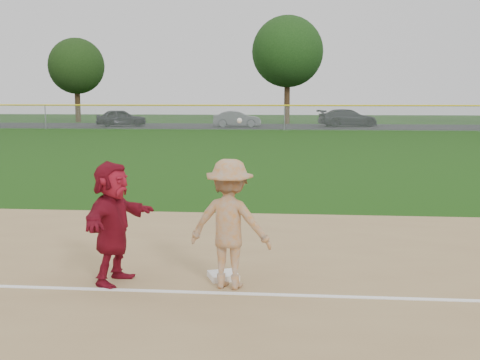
# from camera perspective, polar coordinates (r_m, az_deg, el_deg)

# --- Properties ---
(ground) EXTENTS (160.00, 160.00, 0.00)m
(ground) POSITION_cam_1_polar(r_m,az_deg,el_deg) (9.30, -0.87, -9.25)
(ground) COLOR #163E0C
(ground) RESTS_ON ground
(foul_line) EXTENTS (60.00, 0.10, 0.01)m
(foul_line) POSITION_cam_1_polar(r_m,az_deg,el_deg) (8.53, -1.47, -10.67)
(foul_line) COLOR white
(foul_line) RESTS_ON infield_dirt
(parking_asphalt) EXTENTS (120.00, 10.00, 0.01)m
(parking_asphalt) POSITION_cam_1_polar(r_m,az_deg,el_deg) (54.91, 4.36, 5.09)
(parking_asphalt) COLOR black
(parking_asphalt) RESTS_ON ground
(first_base) EXTENTS (0.53, 0.53, 0.09)m
(first_base) POSITION_cam_1_polar(r_m,az_deg,el_deg) (9.18, -1.60, -9.06)
(first_base) COLOR white
(first_base) RESTS_ON infield_dirt
(base_runner) EXTENTS (0.93, 1.76, 1.81)m
(base_runner) POSITION_cam_1_polar(r_m,az_deg,el_deg) (8.98, -11.96, -3.96)
(base_runner) COLOR maroon
(base_runner) RESTS_ON infield_dirt
(car_left) EXTENTS (4.89, 3.17, 1.55)m
(car_left) POSITION_cam_1_polar(r_m,az_deg,el_deg) (55.95, -11.20, 5.81)
(car_left) COLOR black
(car_left) RESTS_ON parking_asphalt
(car_mid) EXTENTS (4.45, 2.08, 1.41)m
(car_mid) POSITION_cam_1_polar(r_m,az_deg,el_deg) (53.97, -0.30, 5.81)
(car_mid) COLOR #585B60
(car_mid) RESTS_ON parking_asphalt
(car_right) EXTENTS (5.76, 3.56, 1.56)m
(car_right) POSITION_cam_1_polar(r_m,az_deg,el_deg) (55.30, 10.19, 5.82)
(car_right) COLOR black
(car_right) RESTS_ON parking_asphalt
(first_base_play) EXTENTS (1.31, 0.90, 2.43)m
(first_base_play) POSITION_cam_1_polar(r_m,az_deg,el_deg) (8.58, -0.98, -4.18)
(first_base_play) COLOR #969699
(first_base_play) RESTS_ON infield_dirt
(outfield_fence) EXTENTS (110.00, 0.12, 110.00)m
(outfield_fence) POSITION_cam_1_polar(r_m,az_deg,el_deg) (48.84, 4.25, 7.03)
(outfield_fence) COLOR #999EA0
(outfield_fence) RESTS_ON ground
(tree_1) EXTENTS (5.80, 5.80, 8.75)m
(tree_1) POSITION_cam_1_polar(r_m,az_deg,el_deg) (66.03, -15.26, 10.37)
(tree_1) COLOR #312212
(tree_1) RESTS_ON ground
(tree_2) EXTENTS (7.00, 7.00, 10.58)m
(tree_2) POSITION_cam_1_polar(r_m,az_deg,el_deg) (60.49, 4.53, 12.04)
(tree_2) COLOR #382514
(tree_2) RESTS_ON ground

